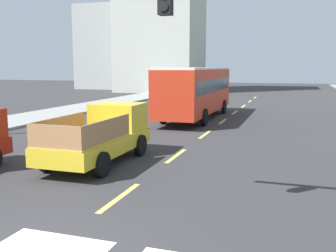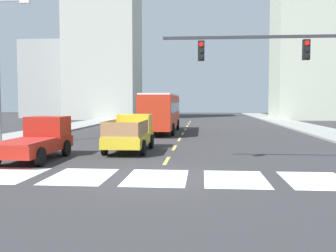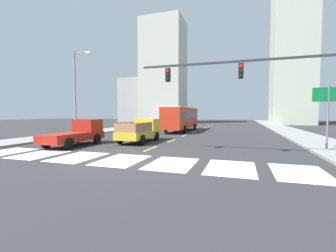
{
  "view_description": "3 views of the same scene",
  "coord_description": "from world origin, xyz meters",
  "px_view_note": "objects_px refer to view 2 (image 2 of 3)",
  "views": [
    {
      "loc": [
        4.21,
        -4.8,
        3.36
      ],
      "look_at": [
        -0.97,
        10.96,
        0.82
      ],
      "focal_mm": 41.39,
      "sensor_mm": 36.0,
      "label": 1
    },
    {
      "loc": [
        1.6,
        -13.66,
        2.72
      ],
      "look_at": [
        -0.91,
        15.13,
        0.88
      ],
      "focal_mm": 41.8,
      "sensor_mm": 36.0,
      "label": 2
    },
    {
      "loc": [
        5.94,
        -10.43,
        2.45
      ],
      "look_at": [
        -2.85,
        16.75,
        0.86
      ],
      "focal_mm": 24.18,
      "sensor_mm": 36.0,
      "label": 3
    }
  ],
  "objects_px": {
    "pickup_stakebed": "(131,134)",
    "streetlight_left": "(1,64)",
    "city_bus": "(161,110)",
    "pickup_dark": "(38,140)"
  },
  "relations": [
    {
      "from": "pickup_stakebed",
      "to": "streetlight_left",
      "type": "relative_size",
      "value": 0.58
    },
    {
      "from": "city_bus",
      "to": "pickup_stakebed",
      "type": "bearing_deg",
      "value": -91.19
    },
    {
      "from": "city_bus",
      "to": "streetlight_left",
      "type": "distance_m",
      "value": 13.86
    },
    {
      "from": "pickup_dark",
      "to": "streetlight_left",
      "type": "distance_m",
      "value": 8.25
    },
    {
      "from": "pickup_stakebed",
      "to": "pickup_dark",
      "type": "distance_m",
      "value": 5.16
    },
    {
      "from": "pickup_dark",
      "to": "streetlight_left",
      "type": "relative_size",
      "value": 0.58
    },
    {
      "from": "pickup_stakebed",
      "to": "city_bus",
      "type": "relative_size",
      "value": 0.48
    },
    {
      "from": "streetlight_left",
      "to": "pickup_dark",
      "type": "bearing_deg",
      "value": -49.69
    },
    {
      "from": "pickup_dark",
      "to": "city_bus",
      "type": "height_order",
      "value": "city_bus"
    },
    {
      "from": "city_bus",
      "to": "streetlight_left",
      "type": "height_order",
      "value": "streetlight_left"
    }
  ]
}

